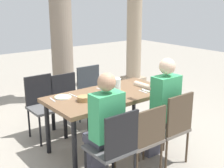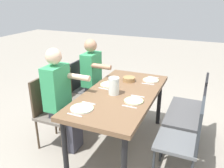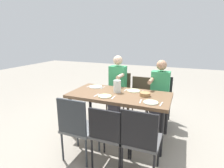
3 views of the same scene
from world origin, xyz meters
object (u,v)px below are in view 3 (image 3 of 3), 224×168
Objects in this scene: chair_mid_south at (140,95)px; water_pitcher at (117,87)px; plate_2 at (105,96)px; dining_table at (119,98)px; plate_0 at (151,102)px; diner_man_white at (159,92)px; chair_east_north at (77,125)px; chair_east_south at (119,92)px; plate_3 at (96,87)px; chair_mid_north at (109,132)px; chair_west_south at (160,96)px; chair_west_north at (140,138)px; plate_1 at (134,91)px; bread_basket at (145,94)px; diner_woman_green at (117,86)px.

water_pitcher is (0.23, 0.78, 0.35)m from chair_mid_south.
chair_mid_south is 1.15m from plate_2.
plate_0 is at bearing 157.67° from dining_table.
chair_east_north is at bearing 59.57° from diner_man_white.
chair_east_south reaches higher than plate_3.
chair_mid_north reaches higher than plate_0.
plate_2 is at bearing 55.16° from chair_west_south.
chair_west_north is (-0.57, 0.84, -0.16)m from dining_table.
chair_west_south is (-0.57, -0.84, -0.16)m from dining_table.
dining_table is 1.80× the size of chair_east_south.
chair_mid_south is at bearing -88.42° from plate_1.
plate_2 is at bearing 49.64° from diner_man_white.
water_pitcher reaches higher than chair_west_north.
bread_basket reaches higher than plate_1.
chair_east_north is (0.88, 1.68, 0.00)m from chair_west_south.
chair_mid_south is 3.97× the size of plate_0.
chair_mid_south is at bearing 0.46° from chair_west_south.
diner_woman_green is 0.90m from plate_2.
chair_mid_north is 0.66× the size of diner_woman_green.
chair_west_south is 4.32× the size of water_pitcher.
diner_woman_green is at bearing -40.85° from bread_basket.
chair_mid_north reaches higher than plate_1.
chair_mid_north is 1.54m from diner_man_white.
chair_mid_south is at bearing -106.48° from water_pitcher.
plate_0 is 0.31m from bread_basket.
chair_east_north reaches higher than bread_basket.
water_pitcher is 1.25× the size of bread_basket.
chair_mid_north is (0.41, -0.01, -0.01)m from chair_west_north.
chair_mid_south is at bearing 179.22° from chair_east_south.
plate_2 is (-0.13, 1.07, 0.25)m from chair_east_south.
chair_west_north is 0.98× the size of chair_east_south.
chair_west_south is at bearing -100.63° from bread_basket.
bread_basket is (0.15, 0.60, 0.11)m from diner_man_white.
plate_2 is (0.17, 0.23, 0.08)m from dining_table.
chair_west_north is 1.57m from plate_3.
chair_west_north reaches higher than plate_2.
chair_west_north reaches higher than dining_table.
chair_west_south is 5.39× the size of bread_basket.
chair_mid_north and chair_mid_south have the same top height.
plate_2 is (0.33, 1.06, 0.27)m from chair_mid_south.
plate_3 is at bearing 28.60° from chair_west_south.
plate_3 is (0.56, -0.22, 0.08)m from dining_table.
diner_man_white is at bearing 178.61° from diner_woman_green.
diner_woman_green is 0.52m from plate_3.
diner_woman_green is at bearing -68.75° from water_pitcher.
water_pitcher is at bearing -2.66° from bread_basket.
diner_man_white is (-0.87, 0.20, 0.15)m from chair_east_south.
chair_east_north is at bearing 75.31° from water_pitcher.
chair_mid_south is 0.94× the size of chair_east_south.
chair_mid_south is at bearing -25.40° from diner_man_white.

